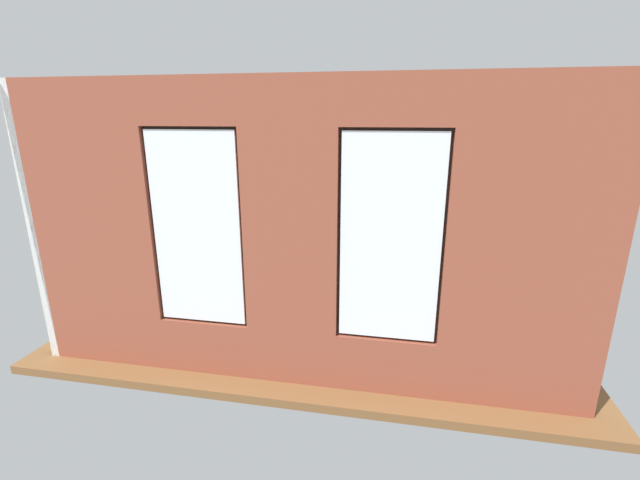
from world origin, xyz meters
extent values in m
cube|color=brown|center=(0.00, 0.00, -0.05)|extent=(6.62, 5.56, 0.10)
cube|color=brown|center=(-2.25, 2.40, 1.59)|extent=(1.52, 0.16, 3.17)
cube|color=brown|center=(0.00, 2.40, 1.59)|extent=(0.96, 0.16, 3.17)
cube|color=brown|center=(2.25, 2.40, 1.59)|extent=(1.52, 0.16, 3.17)
cube|color=brown|center=(-0.99, 2.40, 0.31)|extent=(1.01, 0.16, 0.62)
cube|color=brown|center=(-0.99, 2.40, 2.94)|extent=(1.01, 0.16, 0.47)
cube|color=white|center=(-0.99, 2.44, 1.66)|extent=(0.95, 0.03, 2.03)
cube|color=#38281E|center=(-0.99, 2.38, 1.66)|extent=(1.01, 0.04, 2.09)
cube|color=brown|center=(0.99, 2.40, 0.31)|extent=(1.01, 0.16, 0.62)
cube|color=brown|center=(0.99, 2.40, 2.94)|extent=(1.01, 0.16, 0.47)
cube|color=white|center=(0.99, 2.44, 1.66)|extent=(0.95, 0.03, 2.03)
cube|color=#38281E|center=(0.99, 2.38, 1.66)|extent=(1.01, 0.04, 2.09)
cube|color=tan|center=(0.00, 2.30, 0.59)|extent=(3.18, 0.24, 0.06)
cube|color=black|center=(0.00, 2.31, 1.98)|extent=(0.51, 0.03, 0.68)
cube|color=orange|center=(0.00, 2.29, 1.98)|extent=(0.45, 0.01, 0.62)
cube|color=white|center=(2.96, 0.20, 1.59)|extent=(0.10, 4.56, 3.17)
cube|color=black|center=(0.64, 1.70, 0.21)|extent=(1.94, 0.85, 0.42)
cube|color=black|center=(0.64, 2.02, 0.61)|extent=(1.94, 0.24, 0.38)
cube|color=black|center=(-0.22, 1.70, 0.52)|extent=(0.22, 0.85, 0.24)
cube|color=black|center=(1.50, 1.70, 0.52)|extent=(0.22, 0.85, 0.24)
cube|color=black|center=(0.26, 1.66, 0.48)|extent=(0.69, 0.65, 0.12)
cube|color=black|center=(1.01, 1.66, 0.48)|extent=(0.69, 0.65, 0.12)
cube|color=black|center=(-2.26, -0.08, 0.21)|extent=(0.95, 1.75, 0.42)
cube|color=black|center=(-2.58, -0.10, 0.61)|extent=(0.34, 1.71, 0.38)
cube|color=black|center=(-2.21, -0.82, 0.52)|extent=(0.86, 0.27, 0.24)
cube|color=black|center=(-2.30, 0.66, 0.52)|extent=(0.86, 0.27, 0.24)
cube|color=black|center=(-2.20, -0.39, 0.48)|extent=(0.68, 0.62, 0.12)
cube|color=black|center=(-2.24, 0.24, 0.48)|extent=(0.68, 0.62, 0.12)
cube|color=tan|center=(0.27, 0.19, 0.42)|extent=(1.49, 0.83, 0.04)
cube|color=tan|center=(-0.41, -0.17, 0.20)|extent=(0.07, 0.07, 0.40)
cube|color=tan|center=(0.96, -0.17, 0.20)|extent=(0.07, 0.07, 0.40)
cube|color=tan|center=(-0.41, 0.55, 0.20)|extent=(0.07, 0.07, 0.40)
cube|color=tan|center=(0.96, 0.55, 0.20)|extent=(0.07, 0.07, 0.40)
cylinder|color=#4C4C51|center=(0.27, 0.19, 0.49)|extent=(0.07, 0.07, 0.09)
cylinder|color=#B7333D|center=(0.16, 0.31, 0.49)|extent=(0.08, 0.08, 0.10)
cylinder|color=brown|center=(0.46, 0.08, 0.48)|extent=(0.09, 0.09, 0.07)
sphere|color=#286B2D|center=(0.46, 0.08, 0.57)|extent=(0.11, 0.11, 0.11)
cube|color=#59595B|center=(-0.14, 0.04, 0.45)|extent=(0.06, 0.17, 0.02)
cube|color=black|center=(0.72, 0.31, 0.45)|extent=(0.07, 0.17, 0.02)
cube|color=black|center=(2.66, -0.41, 0.25)|extent=(1.16, 0.42, 0.50)
cube|color=black|center=(2.66, -0.41, 0.52)|extent=(0.42, 0.20, 0.05)
cube|color=black|center=(2.66, -0.41, 0.58)|extent=(0.06, 0.04, 0.06)
cube|color=black|center=(2.66, -0.41, 0.89)|extent=(0.94, 0.04, 0.56)
cube|color=black|center=(2.66, -0.44, 0.89)|extent=(0.89, 0.01, 0.51)
cylinder|color=olive|center=(0.63, -1.75, 0.14)|extent=(0.52, 0.52, 0.28)
ellipsoid|color=silver|center=(0.63, -1.75, 0.48)|extent=(1.15, 1.15, 0.46)
ellipsoid|color=navy|center=(0.72, -1.75, 0.60)|extent=(0.44, 0.44, 0.18)
cylinder|color=beige|center=(-0.78, 1.70, 0.14)|extent=(0.22, 0.22, 0.27)
cylinder|color=brown|center=(-0.78, 1.70, 0.48)|extent=(0.04, 0.04, 0.42)
cone|color=#286B2D|center=(-0.58, 1.68, 0.98)|extent=(0.49, 0.16, 0.64)
cone|color=#286B2D|center=(-0.64, 1.91, 0.94)|extent=(0.40, 0.54, 0.57)
cone|color=#286B2D|center=(-0.91, 1.86, 0.98)|extent=(0.38, 0.45, 0.64)
cone|color=#286B2D|center=(-0.98, 1.68, 0.98)|extent=(0.49, 0.14, 0.64)
cone|color=#286B2D|center=(-0.92, 1.45, 0.90)|extent=(0.39, 0.61, 0.50)
cone|color=#286B2D|center=(-0.68, 1.54, 0.99)|extent=(0.34, 0.44, 0.65)
cylinder|color=#9E5638|center=(2.36, -1.73, 0.20)|extent=(0.43, 0.43, 0.39)
cylinder|color=brown|center=(2.36, -1.73, 0.45)|extent=(0.06, 0.06, 0.11)
ellipsoid|color=#1E5B28|center=(2.36, -1.73, 0.86)|extent=(0.81, 0.81, 0.70)
cylinder|color=#47423D|center=(2.30, 1.85, 0.15)|extent=(0.26, 0.26, 0.30)
cylinder|color=brown|center=(2.30, 1.85, 0.53)|extent=(0.05, 0.05, 0.46)
cone|color=#1E5B28|center=(2.54, 1.86, 0.99)|extent=(0.60, 0.17, 0.56)
cone|color=#1E5B28|center=(2.39, 2.05, 1.01)|extent=(0.36, 0.57, 0.60)
cone|color=#1E5B28|center=(2.24, 2.02, 1.05)|extent=(0.29, 0.50, 0.65)
cone|color=#1E5B28|center=(2.09, 1.89, 1.02)|extent=(0.55, 0.24, 0.62)
cone|color=#1E5B28|center=(2.19, 1.63, 0.99)|extent=(0.38, 0.60, 0.56)
cone|color=#1E5B28|center=(2.44, 1.63, 0.97)|extent=(0.46, 0.60, 0.53)
cylinder|color=brown|center=(2.11, 0.62, 0.19)|extent=(0.34, 0.34, 0.38)
cylinder|color=brown|center=(2.11, 0.62, 0.53)|extent=(0.06, 0.06, 0.30)
cone|color=#337F38|center=(2.24, 0.64, 0.87)|extent=(0.37, 0.16, 0.44)
cone|color=#337F38|center=(2.13, 0.79, 0.82)|extent=(0.17, 0.44, 0.38)
cone|color=#337F38|center=(1.99, 0.70, 0.85)|extent=(0.38, 0.31, 0.42)
cone|color=#337F38|center=(2.00, 0.51, 0.85)|extent=(0.35, 0.35, 0.42)
cone|color=#337F38|center=(2.19, 0.45, 0.82)|extent=(0.28, 0.43, 0.37)
cylinder|color=beige|center=(-1.06, -0.43, 0.10)|extent=(0.23, 0.23, 0.21)
cylinder|color=brown|center=(-1.06, -0.43, 0.24)|extent=(0.03, 0.03, 0.06)
ellipsoid|color=#3D8E42|center=(-1.06, -0.43, 0.45)|extent=(0.51, 0.51, 0.36)
camera|label=1|loc=(-1.06, 6.38, 2.82)|focal=24.00mm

